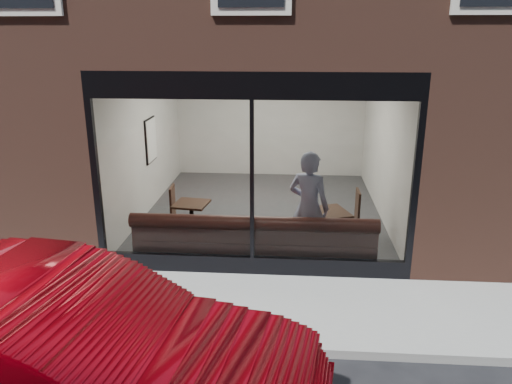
# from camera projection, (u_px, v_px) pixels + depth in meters

# --- Properties ---
(ground) EXTENTS (120.00, 120.00, 0.00)m
(ground) POSITION_uv_depth(u_px,v_px,m) (239.00, 350.00, 6.14)
(ground) COLOR black
(ground) RESTS_ON ground
(sidewalk_near) EXTENTS (40.00, 2.00, 0.01)m
(sidewalk_near) POSITION_uv_depth(u_px,v_px,m) (246.00, 307.00, 7.09)
(sidewalk_near) COLOR gray
(sidewalk_near) RESTS_ON ground
(kerb_near) EXTENTS (40.00, 0.10, 0.12)m
(kerb_near) POSITION_uv_depth(u_px,v_px,m) (238.00, 348.00, 6.08)
(kerb_near) COLOR gray
(kerb_near) RESTS_ON ground
(host_building_pier_left) EXTENTS (2.50, 12.00, 3.20)m
(host_building_pier_left) POSITION_uv_depth(u_px,v_px,m) (132.00, 115.00, 13.52)
(host_building_pier_left) COLOR brown
(host_building_pier_left) RESTS_ON ground
(host_building_pier_right) EXTENTS (2.50, 12.00, 3.20)m
(host_building_pier_right) POSITION_uv_depth(u_px,v_px,m) (414.00, 118.00, 12.99)
(host_building_pier_right) COLOR brown
(host_building_pier_right) RESTS_ON ground
(host_building_backfill) EXTENTS (5.00, 6.00, 3.20)m
(host_building_backfill) POSITION_uv_depth(u_px,v_px,m) (275.00, 102.00, 16.11)
(host_building_backfill) COLOR brown
(host_building_backfill) RESTS_ON ground
(cafe_floor) EXTENTS (6.00, 6.00, 0.00)m
(cafe_floor) POSITION_uv_depth(u_px,v_px,m) (263.00, 211.00, 10.89)
(cafe_floor) COLOR #2D2D30
(cafe_floor) RESTS_ON ground
(cafe_ceiling) EXTENTS (6.00, 6.00, 0.00)m
(cafe_ceiling) POSITION_uv_depth(u_px,v_px,m) (264.00, 61.00, 9.92)
(cafe_ceiling) COLOR white
(cafe_ceiling) RESTS_ON host_building_upper
(cafe_wall_back) EXTENTS (5.00, 0.00, 5.00)m
(cafe_wall_back) POSITION_uv_depth(u_px,v_px,m) (270.00, 117.00, 13.25)
(cafe_wall_back) COLOR beige
(cafe_wall_back) RESTS_ON ground
(cafe_wall_left) EXTENTS (0.00, 6.00, 6.00)m
(cafe_wall_left) POSITION_uv_depth(u_px,v_px,m) (147.00, 138.00, 10.58)
(cafe_wall_left) COLOR beige
(cafe_wall_left) RESTS_ON ground
(cafe_wall_right) EXTENTS (0.00, 6.00, 6.00)m
(cafe_wall_right) POSITION_uv_depth(u_px,v_px,m) (385.00, 141.00, 10.23)
(cafe_wall_right) COLOR beige
(cafe_wall_right) RESTS_ON ground
(storefront_kick) EXTENTS (5.00, 0.10, 0.30)m
(storefront_kick) POSITION_uv_depth(u_px,v_px,m) (252.00, 265.00, 8.04)
(storefront_kick) COLOR black
(storefront_kick) RESTS_ON ground
(storefront_header) EXTENTS (5.00, 0.10, 0.40)m
(storefront_header) POSITION_uv_depth(u_px,v_px,m) (252.00, 86.00, 7.18)
(storefront_header) COLOR black
(storefront_header) RESTS_ON host_building_upper
(storefront_mullion) EXTENTS (0.06, 0.10, 2.50)m
(storefront_mullion) POSITION_uv_depth(u_px,v_px,m) (252.00, 182.00, 7.62)
(storefront_mullion) COLOR black
(storefront_mullion) RESTS_ON storefront_kick
(storefront_glass) EXTENTS (4.80, 0.00, 4.80)m
(storefront_glass) POSITION_uv_depth(u_px,v_px,m) (252.00, 183.00, 7.59)
(storefront_glass) COLOR white
(storefront_glass) RESTS_ON storefront_kick
(banquette) EXTENTS (4.00, 0.55, 0.45)m
(banquette) POSITION_uv_depth(u_px,v_px,m) (254.00, 251.00, 8.40)
(banquette) COLOR #391814
(banquette) RESTS_ON cafe_floor
(person) EXTENTS (0.82, 0.69, 1.91)m
(person) POSITION_uv_depth(u_px,v_px,m) (309.00, 207.00, 8.30)
(person) COLOR #8F98B9
(person) RESTS_ON cafe_floor
(cafe_table_left) EXTENTS (0.66, 0.66, 0.04)m
(cafe_table_left) POSITION_uv_depth(u_px,v_px,m) (191.00, 204.00, 9.12)
(cafe_table_left) COLOR black
(cafe_table_left) RESTS_ON cafe_floor
(cafe_table_right) EXTENTS (0.89, 0.89, 0.04)m
(cafe_table_right) POSITION_uv_depth(u_px,v_px,m) (327.00, 213.00, 8.68)
(cafe_table_right) COLOR black
(cafe_table_right) RESTS_ON cafe_floor
(cafe_chair_left) EXTENTS (0.45, 0.45, 0.04)m
(cafe_chair_left) POSITION_uv_depth(u_px,v_px,m) (164.00, 221.00, 9.66)
(cafe_chair_left) COLOR black
(cafe_chair_left) RESTS_ON cafe_floor
(cafe_chair_right) EXTENTS (0.45, 0.45, 0.04)m
(cafe_chair_right) POSITION_uv_depth(u_px,v_px,m) (346.00, 226.00, 9.41)
(cafe_chair_right) COLOR black
(cafe_chair_right) RESTS_ON cafe_floor
(wall_poster) EXTENTS (0.02, 0.67, 0.90)m
(wall_poster) POSITION_uv_depth(u_px,v_px,m) (151.00, 140.00, 10.80)
(wall_poster) COLOR white
(wall_poster) RESTS_ON cafe_wall_left
(parked_car) EXTENTS (5.20, 2.41, 1.65)m
(parked_car) POSITION_uv_depth(u_px,v_px,m) (56.00, 362.00, 4.59)
(parked_car) COLOR #97020C
(parked_car) RESTS_ON ground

